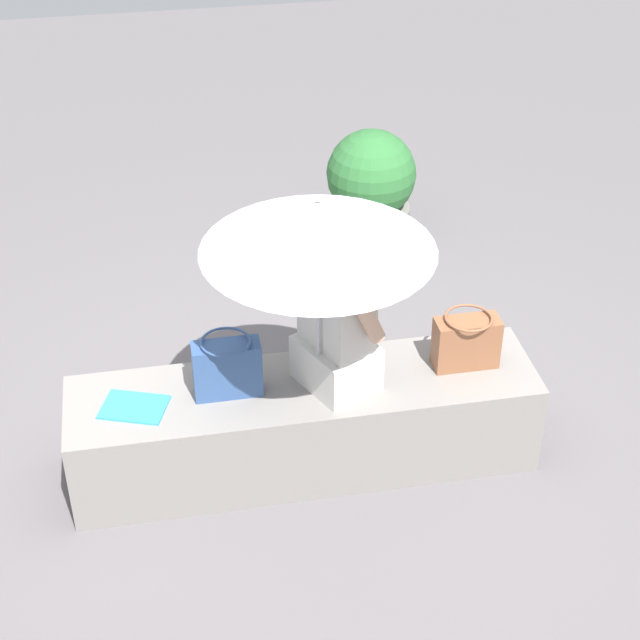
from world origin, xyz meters
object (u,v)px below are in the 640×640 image
person_seated (337,312)px  tote_bag_canvas (466,341)px  magazine (134,407)px  parasol (318,227)px  handbag_black (227,367)px  planter_near (371,191)px

person_seated → tote_bag_canvas: bearing=2.2°
tote_bag_canvas → magazine: 1.53m
parasol → handbag_black: size_ratio=3.31×
person_seated → handbag_black: bearing=178.2°
parasol → planter_near: parasol is taller
person_seated → parasol: 0.49m
person_seated → tote_bag_canvas: size_ratio=3.01×
person_seated → parasol: bearing=-143.0°
person_seated → magazine: person_seated is taller
parasol → planter_near: (0.70, 1.99, -0.92)m
person_seated → magazine: 0.99m
tote_bag_canvas → magazine: size_ratio=1.07×
tote_bag_canvas → planter_near: size_ratio=0.37×
person_seated → planter_near: size_ratio=1.12×
tote_bag_canvas → planter_near: 1.90m
handbag_black → tote_bag_canvas: bearing=0.4°
handbag_black → tote_bag_canvas: (1.10, 0.01, -0.01)m
person_seated → parasol: size_ratio=0.90×
handbag_black → person_seated: bearing=-1.8°
handbag_black → parasol: bearing=-12.6°
parasol → tote_bag_canvas: (0.71, 0.10, -0.73)m
planter_near → parasol: bearing=-109.4°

